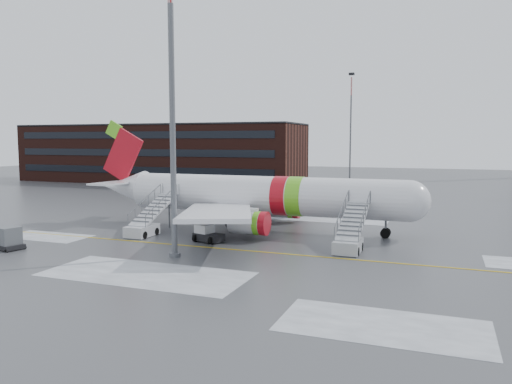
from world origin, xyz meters
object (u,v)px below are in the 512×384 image
at_px(airliner, 254,195).
at_px(airstair_fwd, 350,238).
at_px(uld_container, 8,239).
at_px(light_mast_near, 172,93).
at_px(pushback_tug, 207,234).
at_px(airstair_aft, 146,224).

bearing_deg(airliner, airstair_fwd, -31.14).
height_order(airliner, uld_container, airliner).
relative_size(airstair_fwd, uld_container, 2.94).
distance_m(uld_container, light_mast_near, 18.40).
relative_size(uld_container, light_mast_near, 0.11).
height_order(airliner, light_mast_near, light_mast_near).
distance_m(airliner, light_mast_near, 16.17).
xyz_separation_m(airstair_fwd, light_mast_near, (-12.31, -6.80, 11.38)).
distance_m(pushback_tug, uld_container, 16.35).
height_order(airstair_fwd, airstair_aft, same).
bearing_deg(airstair_fwd, uld_container, -160.33).
height_order(airstair_aft, light_mast_near, light_mast_near).
relative_size(airstair_fwd, airstair_aft, 1.00).
distance_m(airliner, uld_container, 22.44).
height_order(airstair_aft, uld_container, airstair_aft).
bearing_deg(airstair_fwd, pushback_tug, -176.29).
relative_size(airstair_fwd, light_mast_near, 0.32).
bearing_deg(light_mast_near, pushback_tug, 91.64).
relative_size(pushback_tug, light_mast_near, 0.12).
xyz_separation_m(airstair_fwd, pushback_tug, (-12.48, -0.81, -0.40)).
xyz_separation_m(airliner, uld_container, (-15.56, -15.96, -2.54)).
bearing_deg(uld_container, light_mast_near, 10.57).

